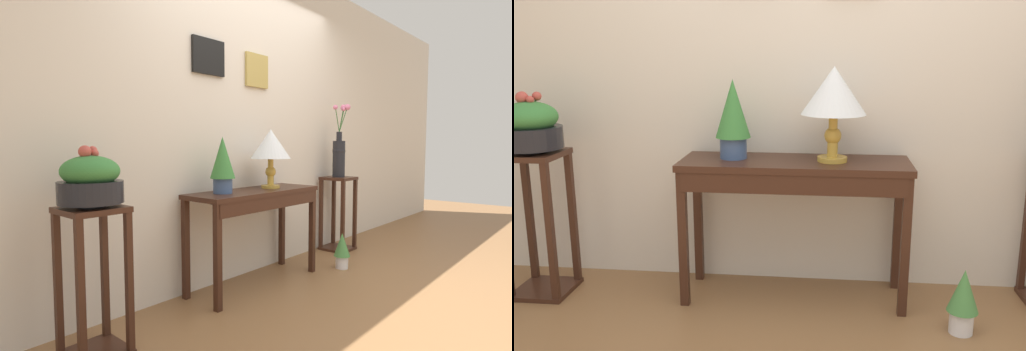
% 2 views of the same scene
% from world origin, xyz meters
% --- Properties ---
extents(back_wall_with_art, '(9.00, 0.13, 2.80)m').
position_xyz_m(back_wall_with_art, '(-0.00, 1.34, 1.40)').
color(back_wall_with_art, beige).
rests_on(back_wall_with_art, ground).
extents(console_table, '(1.20, 0.40, 0.77)m').
position_xyz_m(console_table, '(-0.14, 1.02, 0.66)').
color(console_table, '#381E14').
rests_on(console_table, ground).
extents(table_lamp, '(0.34, 0.34, 0.49)m').
position_xyz_m(table_lamp, '(0.06, 1.04, 1.12)').
color(table_lamp, gold).
rests_on(table_lamp, console_table).
extents(potted_plant_on_console, '(0.19, 0.19, 0.42)m').
position_xyz_m(potted_plant_on_console, '(-0.47, 1.07, 1.00)').
color(potted_plant_on_console, '#3D5684').
rests_on(potted_plant_on_console, console_table).
extents(pedestal_stand_left, '(0.31, 0.31, 0.81)m').
position_xyz_m(pedestal_stand_left, '(-1.54, 0.95, 0.40)').
color(pedestal_stand_left, '#381E14').
rests_on(pedestal_stand_left, ground).
extents(planter_bowl_wide_left, '(0.33, 0.33, 0.32)m').
position_xyz_m(planter_bowl_wide_left, '(-1.54, 0.95, 0.94)').
color(planter_bowl_wide_left, black).
rests_on(planter_bowl_wide_left, pedestal_stand_left).
extents(potted_plant_floor, '(0.15, 0.15, 0.33)m').
position_xyz_m(potted_plant_floor, '(0.69, 0.72, 0.18)').
color(potted_plant_floor, silver).
rests_on(potted_plant_floor, ground).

